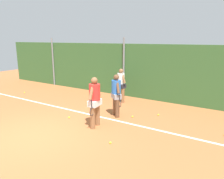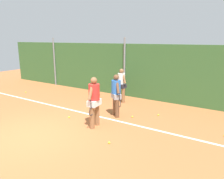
# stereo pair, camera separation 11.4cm
# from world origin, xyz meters

# --- Properties ---
(ground_plane) EXTENTS (28.06, 28.06, 0.00)m
(ground_plane) POSITION_xyz_m (0.00, 1.79, 0.00)
(ground_plane) COLOR #B76638
(hedge_fence_backdrop) EXTENTS (18.24, 0.25, 2.76)m
(hedge_fence_backdrop) POSITION_xyz_m (0.00, 6.09, 1.38)
(hedge_fence_backdrop) COLOR #386633
(hedge_fence_backdrop) RESTS_ON ground_plane
(fence_post_left) EXTENTS (0.10, 0.10, 3.08)m
(fence_post_left) POSITION_xyz_m (-5.26, 5.92, 1.54)
(fence_post_left) COLOR gray
(fence_post_left) RESTS_ON ground_plane
(fence_post_center) EXTENTS (0.10, 0.10, 3.08)m
(fence_post_center) POSITION_xyz_m (0.00, 5.92, 1.54)
(fence_post_center) COLOR gray
(fence_post_center) RESTS_ON ground_plane
(court_baseline_paint) EXTENTS (13.33, 0.10, 0.01)m
(court_baseline_paint) POSITION_xyz_m (0.00, 2.61, 0.00)
(court_baseline_paint) COLOR white
(court_baseline_paint) RESTS_ON ground_plane
(player_foreground_near) EXTENTS (0.38, 0.80, 1.77)m
(player_foreground_near) POSITION_xyz_m (1.22, 1.72, 0.99)
(player_foreground_near) COLOR #8C603D
(player_foreground_near) RESTS_ON ground_plane
(player_midcourt) EXTENTS (0.65, 0.54, 1.68)m
(player_midcourt) POSITION_xyz_m (1.29, 3.04, 0.94)
(player_midcourt) COLOR brown
(player_midcourt) RESTS_ON ground_plane
(player_backcourt_far) EXTENTS (0.64, 0.44, 1.63)m
(player_backcourt_far) POSITION_xyz_m (0.45, 4.86, 0.92)
(player_backcourt_far) COLOR #8C603D
(player_backcourt_far) RESTS_ON ground_plane
(tennis_ball_0) EXTENTS (0.07, 0.07, 0.07)m
(tennis_ball_0) POSITION_xyz_m (-0.13, 1.85, 0.03)
(tennis_ball_0) COLOR #CCDB33
(tennis_ball_0) RESTS_ON ground_plane
(tennis_ball_1) EXTENTS (0.07, 0.07, 0.07)m
(tennis_ball_1) POSITION_xyz_m (-5.05, 3.44, 0.03)
(tennis_ball_1) COLOR #CCDB33
(tennis_ball_1) RESTS_ON ground_plane
(tennis_ball_2) EXTENTS (0.07, 0.07, 0.07)m
(tennis_ball_2) POSITION_xyz_m (2.70, 3.98, 0.03)
(tennis_ball_2) COLOR #CCDB33
(tennis_ball_2) RESTS_ON ground_plane
(tennis_ball_3) EXTENTS (0.07, 0.07, 0.07)m
(tennis_ball_3) POSITION_xyz_m (2.36, 0.94, 0.03)
(tennis_ball_3) COLOR #CCDB33
(tennis_ball_3) RESTS_ON ground_plane
(tennis_ball_5) EXTENTS (0.07, 0.07, 0.07)m
(tennis_ball_5) POSITION_xyz_m (1.92, 3.23, 0.03)
(tennis_ball_5) COLOR #CCDB33
(tennis_ball_5) RESTS_ON ground_plane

